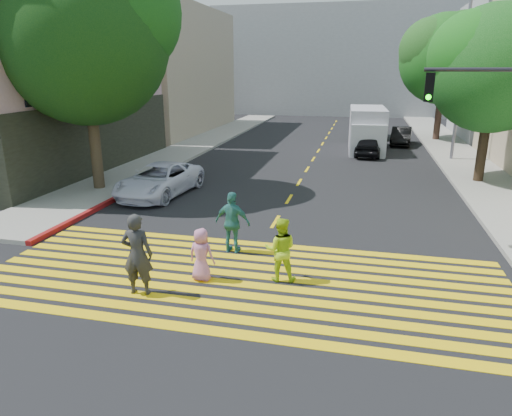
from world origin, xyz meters
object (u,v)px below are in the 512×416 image
(tree_left, at_px, (86,30))
(tree_right_far, at_px, (446,54))
(pedestrian_woman, at_px, (280,249))
(pedestrian_child, at_px, (201,255))
(dark_car_parked, at_px, (401,136))
(tree_right_near, at_px, (497,62))
(dark_car_near, at_px, (369,145))
(white_van, at_px, (367,131))
(silver_car, at_px, (374,129))
(pedestrian_man, at_px, (137,255))
(white_sedan, at_px, (160,180))
(pedestrian_extra, at_px, (233,223))

(tree_left, distance_m, tree_right_far, 25.01)
(tree_left, relative_size, tree_right_far, 1.08)
(pedestrian_woman, height_order, pedestrian_child, pedestrian_woman)
(dark_car_parked, bearing_deg, tree_right_near, -69.56)
(tree_right_far, distance_m, dark_car_near, 10.46)
(tree_right_far, bearing_deg, dark_car_parked, -137.74)
(pedestrian_woman, xyz_separation_m, white_van, (2.04, 20.23, 0.48))
(silver_car, height_order, dark_car_parked, silver_car)
(tree_right_near, relative_size, pedestrian_man, 4.01)
(tree_left, relative_size, pedestrian_man, 4.91)
(pedestrian_man, height_order, white_sedan, pedestrian_man)
(pedestrian_woman, relative_size, dark_car_near, 0.43)
(dark_car_near, xyz_separation_m, dark_car_parked, (2.24, 4.86, -0.03))
(tree_left, bearing_deg, dark_car_parked, 49.80)
(pedestrian_extra, xyz_separation_m, dark_car_parked, (6.13, 21.79, -0.29))
(white_sedan, distance_m, dark_car_near, 14.45)
(pedestrian_man, xyz_separation_m, dark_car_near, (5.36, 19.95, -0.35))
(silver_car, bearing_deg, dark_car_parked, 118.29)
(tree_right_far, height_order, silver_car, tree_right_far)
(dark_car_parked, xyz_separation_m, white_van, (-2.41, -3.08, 0.69))
(pedestrian_man, bearing_deg, dark_car_parked, -114.09)
(white_van, bearing_deg, dark_car_parked, 49.60)
(tree_right_far, xyz_separation_m, white_sedan, (-13.65, -18.92, -5.51))
(tree_right_far, distance_m, pedestrian_woman, 27.32)
(pedestrian_man, bearing_deg, tree_right_far, -117.81)
(pedestrian_man, xyz_separation_m, pedestrian_child, (1.21, 1.04, -0.31))
(white_sedan, bearing_deg, dark_car_near, 58.65)
(tree_right_near, bearing_deg, tree_left, -162.58)
(pedestrian_woman, bearing_deg, silver_car, -103.98)
(pedestrian_woman, relative_size, dark_car_parked, 0.44)
(tree_right_far, distance_m, pedestrian_extra, 26.39)
(dark_car_near, height_order, silver_car, silver_car)
(pedestrian_child, relative_size, pedestrian_extra, 0.76)
(silver_car, bearing_deg, white_sedan, 66.12)
(tree_right_far, xyz_separation_m, dark_car_near, (-4.98, -7.35, -5.52))
(tree_right_far, distance_m, silver_car, 7.23)
(tree_right_near, bearing_deg, dark_car_near, 129.27)
(white_sedan, bearing_deg, white_van, 63.01)
(pedestrian_extra, relative_size, dark_car_parked, 0.48)
(tree_left, relative_size, pedestrian_child, 7.15)
(tree_right_near, height_order, pedestrian_woman, tree_right_near)
(pedestrian_child, xyz_separation_m, dark_car_parked, (6.39, 23.77, -0.07))
(pedestrian_woman, bearing_deg, pedestrian_man, 17.14)
(pedestrian_child, distance_m, silver_car, 27.65)
(tree_left, xyz_separation_m, pedestrian_extra, (7.63, -5.51, -5.75))
(dark_car_parked, bearing_deg, white_sedan, -117.56)
(dark_car_parked, bearing_deg, pedestrian_woman, -94.77)
(tree_right_far, relative_size, pedestrian_woman, 5.52)
(dark_car_parked, bearing_deg, pedestrian_man, -100.98)
(tree_right_near, distance_m, pedestrian_woman, 14.98)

